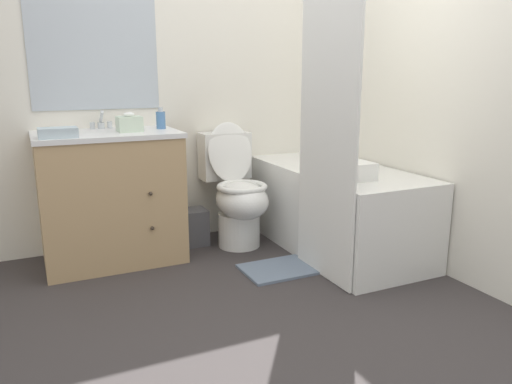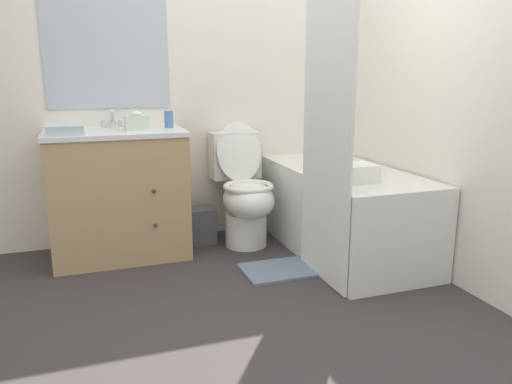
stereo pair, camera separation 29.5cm
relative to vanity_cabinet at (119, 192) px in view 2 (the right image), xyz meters
The scene contains 14 objects.
ground_plane 1.49m from the vanity_cabinet, 62.13° to the right, with size 14.00×14.00×0.00m, color #383333.
wall_back 1.10m from the vanity_cabinet, 23.92° to the left, with size 8.00×0.06×2.50m.
wall_right 2.03m from the vanity_cabinet, 15.47° to the right, with size 0.05×2.53×2.50m.
vanity_cabinet is the anchor object (origin of this frame).
sink_faucet 0.48m from the vanity_cabinet, 90.00° to the left, with size 0.14×0.12×0.12m.
toilet 0.85m from the vanity_cabinet, ahead, with size 0.35×0.63×0.85m.
bathtub 1.50m from the vanity_cabinet, 16.68° to the right, with size 0.66×1.39×0.57m.
shower_curtain 1.47m from the vanity_cabinet, 36.79° to the right, with size 0.02×0.57×2.01m.
wastebasket 0.63m from the vanity_cabinet, ahead, with size 0.22×0.18×0.25m.
tissue_box 0.48m from the vanity_cabinet, 16.42° to the right, with size 0.15×0.14×0.12m.
soap_dispenser 0.58m from the vanity_cabinet, ahead, with size 0.06×0.06×0.14m.
hand_towel_folded 0.55m from the vanity_cabinet, 148.24° to the right, with size 0.21×0.14×0.06m.
bath_towel_folded 1.50m from the vanity_cabinet, 31.32° to the right, with size 0.27×0.20×0.10m.
bath_mat 1.18m from the vanity_cabinet, 34.37° to the right, with size 0.50×0.33×0.02m.
Camera 2 is at (-0.86, -2.03, 1.19)m, focal length 35.00 mm.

